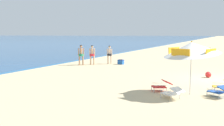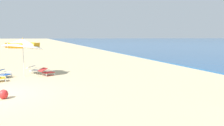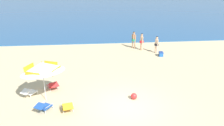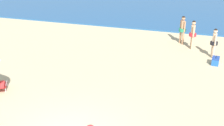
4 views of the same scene
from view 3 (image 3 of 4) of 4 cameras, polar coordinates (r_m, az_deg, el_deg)
ground_plane at (r=11.75m, az=3.67°, el=-11.42°), size 800.00×800.00×0.00m
beach_umbrella_striped_main at (r=12.05m, az=-18.07°, el=-1.04°), size 3.37×3.37×2.41m
lounge_chair_under_umbrella at (r=11.43m, az=-11.71°, el=-11.21°), size 0.70×0.96×0.51m
lounge_chair_beside_umbrella at (r=11.73m, az=-17.77°, el=-10.92°), size 0.90×1.00×0.50m
lounge_chair_facing_sea at (r=13.45m, az=-21.19°, el=-7.19°), size 0.91×1.01×0.51m
lounge_chair_spare_folded at (r=13.83m, az=-15.42°, el=-5.74°), size 0.88×1.02×0.51m
person_standing_near_shore at (r=21.33m, az=7.90°, el=5.94°), size 0.41×0.49×1.67m
person_standing_beside at (r=21.86m, az=5.81°, el=6.45°), size 0.42×0.43×1.72m
person_wading_in at (r=20.65m, az=11.77°, el=5.12°), size 0.39×0.47×1.61m
cooler_box at (r=19.97m, az=12.88°, el=2.35°), size 0.40×0.53×0.43m
beach_ball at (r=12.38m, az=5.85°, el=-8.76°), size 0.36×0.36×0.36m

